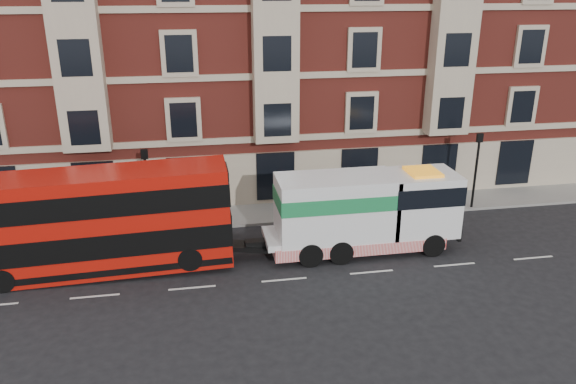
% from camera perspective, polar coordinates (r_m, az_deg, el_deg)
% --- Properties ---
extents(ground, '(120.00, 120.00, 0.00)m').
position_cam_1_polar(ground, '(24.95, -0.39, -8.91)').
color(ground, black).
rests_on(ground, ground).
extents(sidewalk, '(90.00, 3.00, 0.15)m').
position_cam_1_polar(sidewalk, '(31.60, -2.68, -2.20)').
color(sidewalk, slate).
rests_on(sidewalk, ground).
extents(victorian_terrace, '(45.00, 12.00, 20.40)m').
position_cam_1_polar(victorian_terrace, '(36.74, -3.74, 17.03)').
color(victorian_terrace, maroon).
rests_on(victorian_terrace, ground).
extents(lamp_post_west, '(0.35, 0.15, 4.35)m').
position_cam_1_polar(lamp_post_west, '(29.34, -14.12, 0.81)').
color(lamp_post_west, black).
rests_on(lamp_post_west, sidewalk).
extents(lamp_post_east, '(0.35, 0.15, 4.35)m').
position_cam_1_polar(lamp_post_east, '(33.16, 18.60, 2.61)').
color(lamp_post_east, black).
rests_on(lamp_post_east, sidewalk).
extents(double_decker_bus, '(11.54, 2.65, 4.67)m').
position_cam_1_polar(double_decker_bus, '(25.98, -18.80, -2.77)').
color(double_decker_bus, red).
rests_on(double_decker_bus, ground).
extents(tow_truck, '(9.24, 2.73, 3.85)m').
position_cam_1_polar(tow_truck, '(26.93, 7.50, -1.97)').
color(tow_truck, white).
rests_on(tow_truck, ground).
extents(pedestrian, '(0.72, 0.59, 1.71)m').
position_cam_1_polar(pedestrian, '(31.37, -18.73, -1.66)').
color(pedestrian, '#181E31').
rests_on(pedestrian, sidewalk).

